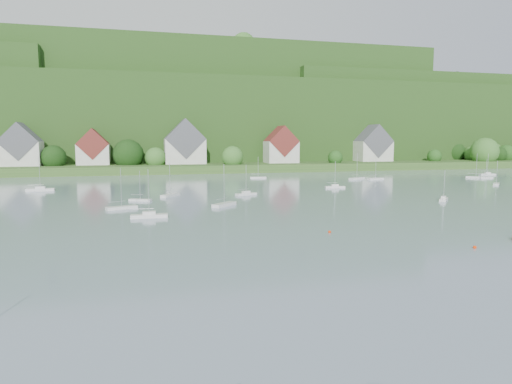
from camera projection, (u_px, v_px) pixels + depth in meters
far_shore_strip at (171, 166)px, 193.82m from camera, size 600.00×60.00×3.00m
forested_ridge at (163, 122)px, 257.50m from camera, size 620.00×181.22×69.89m
village_building_0 at (21, 148)px, 166.92m from camera, size 14.00×10.40×16.00m
village_building_1 at (93, 150)px, 175.05m from camera, size 12.00×9.36×14.00m
village_building_2 at (185, 146)px, 182.49m from camera, size 16.00×11.44×18.00m
village_building_3 at (281, 147)px, 190.47m from camera, size 13.00×10.40×15.50m
village_building_4 at (373, 147)px, 205.32m from camera, size 15.00×10.40×16.50m
mooring_buoy_2 at (475, 248)px, 52.65m from camera, size 0.42×0.42×0.42m
mooring_buoy_3 at (330, 233)px, 61.49m from camera, size 0.40×0.40×0.40m
far_sailboat_cluster at (226, 188)px, 115.46m from camera, size 202.93×75.50×8.71m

